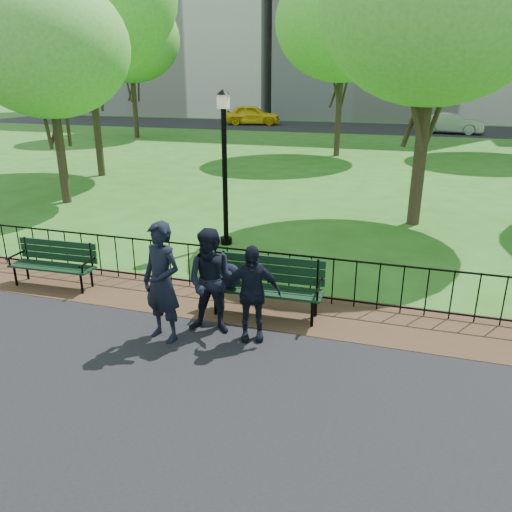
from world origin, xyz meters
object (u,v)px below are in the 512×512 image
(tree_far_c, at_px, (343,22))
(tree_near_w, at_px, (47,47))
(tree_near_e, at_px, (437,3))
(person_mid, at_px, (212,282))
(tree_far_w, at_px, (129,38))
(taxi, at_px, (252,115))
(park_bench_main, at_px, (254,279))
(park_bench_left_a, at_px, (54,259))
(lamppost, at_px, (225,164))
(person_left, at_px, (162,282))
(person_right, at_px, (251,293))
(sedan_silver, at_px, (451,123))

(tree_far_c, bearing_deg, tree_near_w, -118.56)
(tree_near_e, xyz_separation_m, person_mid, (-3.02, -7.51, -4.70))
(tree_far_w, height_order, taxi, tree_far_w)
(park_bench_main, xyz_separation_m, person_mid, (-0.43, -0.81, 0.21))
(tree_near_w, bearing_deg, park_bench_main, -35.83)
(taxi, bearing_deg, park_bench_left_a, 179.38)
(lamppost, height_order, person_mid, lamppost)
(person_left, bearing_deg, park_bench_left_a, 172.75)
(lamppost, bearing_deg, person_right, -64.93)
(taxi, xyz_separation_m, sedan_silver, (15.62, -2.42, -0.07))
(tree_near_w, height_order, tree_far_c, tree_far_c)
(person_right, distance_m, sedan_silver, 32.67)
(tree_near_e, xyz_separation_m, sedan_silver, (2.28, 24.79, -4.83))
(tree_near_e, bearing_deg, park_bench_left_a, -135.28)
(park_bench_main, relative_size, person_left, 1.03)
(tree_far_c, relative_size, taxi, 1.94)
(person_left, bearing_deg, taxi, 121.53)
(tree_near_e, distance_m, tree_far_w, 24.12)
(park_bench_main, xyz_separation_m, tree_far_w, (-15.33, 22.84, 5.47))
(sedan_silver, bearing_deg, person_right, 177.90)
(person_right, bearing_deg, person_mid, 158.59)
(park_bench_left_a, height_order, taxi, taxi)
(person_left, xyz_separation_m, person_mid, (0.65, 0.43, -0.09))
(tree_near_w, relative_size, person_right, 4.40)
(lamppost, height_order, sedan_silver, lamppost)
(lamppost, distance_m, person_right, 4.91)
(park_bench_left_a, relative_size, person_left, 0.91)
(lamppost, distance_m, person_mid, 4.63)
(tree_near_w, distance_m, taxi, 28.29)
(park_bench_left_a, bearing_deg, sedan_silver, 71.89)
(person_mid, xyz_separation_m, taxi, (-10.32, 34.72, -0.06))
(park_bench_left_a, relative_size, tree_far_w, 0.19)
(tree_near_e, bearing_deg, tree_near_w, -176.30)
(lamppost, relative_size, person_right, 2.36)
(park_bench_main, bearing_deg, taxi, 105.74)
(park_bench_main, relative_size, lamppost, 0.54)
(sedan_silver, bearing_deg, tree_far_c, 160.01)
(person_mid, bearing_deg, park_bench_left_a, 160.36)
(person_right, bearing_deg, tree_far_w, 105.19)
(person_right, bearing_deg, taxi, 89.41)
(person_left, relative_size, taxi, 0.40)
(person_mid, distance_m, person_right, 0.66)
(park_bench_left_a, distance_m, tree_far_c, 19.75)
(tree_far_c, xyz_separation_m, tree_far_w, (-13.98, 4.08, -0.21))
(lamppost, distance_m, tree_far_w, 23.99)
(lamppost, height_order, person_left, lamppost)
(person_mid, xyz_separation_m, sedan_silver, (5.30, 32.30, -0.14))
(park_bench_left_a, relative_size, taxi, 0.36)
(tree_far_c, xyz_separation_m, person_left, (0.28, -20.00, -5.38))
(park_bench_main, height_order, person_right, person_right)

